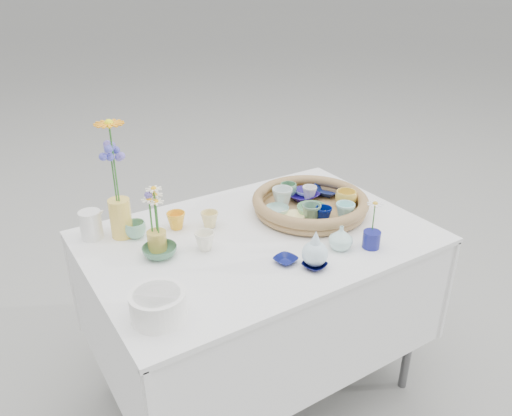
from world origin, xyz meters
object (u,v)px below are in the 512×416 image
wicker_tray (310,204)px  tall_vase_yellow (121,218)px  bud_vase_seafoam (341,238)px  display_table (258,385)px

wicker_tray → tall_vase_yellow: bearing=163.1°
wicker_tray → tall_vase_yellow: size_ratio=3.17×
wicker_tray → tall_vase_yellow: tall_vase_yellow is taller
bud_vase_seafoam → tall_vase_yellow: bearing=141.0°
display_table → wicker_tray: size_ratio=2.66×
bud_vase_seafoam → tall_vase_yellow: 0.81m
bud_vase_seafoam → tall_vase_yellow: size_ratio=0.60×
wicker_tray → display_table: bearing=-169.9°
display_table → wicker_tray: wicker_tray is taller
wicker_tray → bud_vase_seafoam: (-0.09, -0.29, 0.01)m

